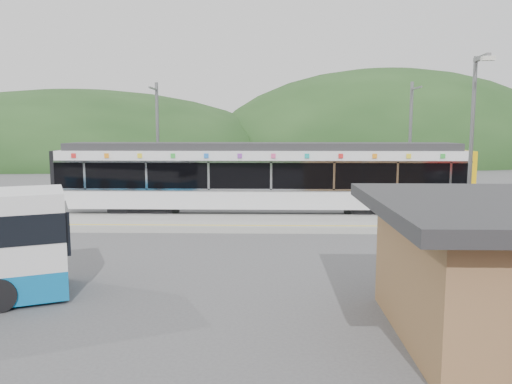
{
  "coord_description": "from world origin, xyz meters",
  "views": [
    {
      "loc": [
        -0.82,
        -19.23,
        4.44
      ],
      "look_at": [
        -1.32,
        1.0,
        1.89
      ],
      "focal_mm": 35.0,
      "sensor_mm": 36.0,
      "label": 1
    }
  ],
  "objects": [
    {
      "name": "hills",
      "position": [
        6.19,
        5.29,
        0.0
      ],
      "size": [
        146.0,
        149.0,
        26.0
      ],
      "color": "#1E3D19",
      "rests_on": "ground"
    },
    {
      "name": "train",
      "position": [
        -1.16,
        6.0,
        2.06
      ],
      "size": [
        20.44,
        3.01,
        3.74
      ],
      "color": "black",
      "rests_on": "ground"
    },
    {
      "name": "catenary_mast_west",
      "position": [
        -7.0,
        8.56,
        3.65
      ],
      "size": [
        0.18,
        1.8,
        7.0
      ],
      "color": "slate",
      "rests_on": "ground"
    },
    {
      "name": "platform",
      "position": [
        0.0,
        3.3,
        0.15
      ],
      "size": [
        26.0,
        3.2,
        0.3
      ],
      "primitive_type": "cube",
      "color": "#9E9E99",
      "rests_on": "ground"
    },
    {
      "name": "lamp_post",
      "position": [
        5.32,
        -4.08,
        3.91
      ],
      "size": [
        0.36,
        1.15,
        6.58
      ],
      "rotation": [
        0.0,
        0.0,
        -0.06
      ],
      "color": "slate",
      "rests_on": "ground"
    },
    {
      "name": "catenary_mast_east",
      "position": [
        7.0,
        8.56,
        3.65
      ],
      "size": [
        0.18,
        1.8,
        7.0
      ],
      "color": "slate",
      "rests_on": "ground"
    },
    {
      "name": "yellow_line",
      "position": [
        0.0,
        2.0,
        0.3
      ],
      "size": [
        26.0,
        0.1,
        0.01
      ],
      "primitive_type": "cube",
      "color": "yellow",
      "rests_on": "platform"
    },
    {
      "name": "ground",
      "position": [
        0.0,
        0.0,
        0.0
      ],
      "size": [
        120.0,
        120.0,
        0.0
      ],
      "primitive_type": "plane",
      "color": "#4C4C4F",
      "rests_on": "ground"
    }
  ]
}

